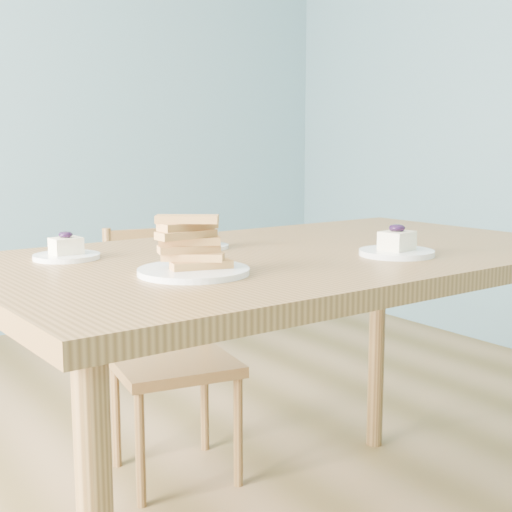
# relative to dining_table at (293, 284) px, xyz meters

# --- Properties ---
(room) EXTENTS (5.01, 5.01, 2.71)m
(room) POSITION_rel_dining_table_xyz_m (-0.33, 0.23, 0.60)
(room) COLOR #956F45
(room) RESTS_ON ground
(dining_table) EXTENTS (1.59, 0.96, 0.83)m
(dining_table) POSITION_rel_dining_table_xyz_m (0.00, 0.00, 0.00)
(dining_table) COLOR olive
(dining_table) RESTS_ON ground
(dining_chair) EXTENTS (0.43, 0.42, 0.83)m
(dining_chair) POSITION_rel_dining_table_xyz_m (-0.02, 0.63, -0.33)
(dining_chair) COLOR olive
(dining_chair) RESTS_ON ground
(cheesecake_plate_near) EXTENTS (0.18, 0.18, 0.08)m
(cheesecake_plate_near) POSITION_rel_dining_table_xyz_m (0.17, -0.19, 0.10)
(cheesecake_plate_near) COLOR white
(cheesecake_plate_near) RESTS_ON dining_table
(cheesecake_plate_far) EXTENTS (0.15, 0.15, 0.06)m
(cheesecake_plate_far) POSITION_rel_dining_table_xyz_m (-0.51, 0.20, 0.10)
(cheesecake_plate_far) COLOR white
(cheesecake_plate_far) RESTS_ON dining_table
(coffee_cup) EXTENTS (0.13, 0.13, 0.06)m
(coffee_cup) POSITION_rel_dining_table_xyz_m (-0.16, 0.17, 0.11)
(coffee_cup) COLOR white
(coffee_cup) RESTS_ON dining_table
(biscotti_plate) EXTENTS (0.23, 0.23, 0.12)m
(biscotti_plate) POSITION_rel_dining_table_xyz_m (-0.36, -0.14, 0.12)
(biscotti_plate) COLOR white
(biscotti_plate) RESTS_ON dining_table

